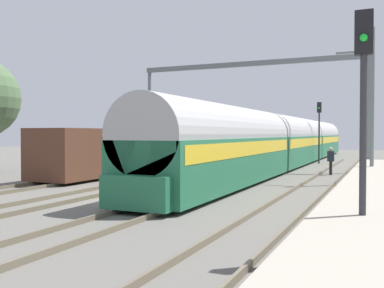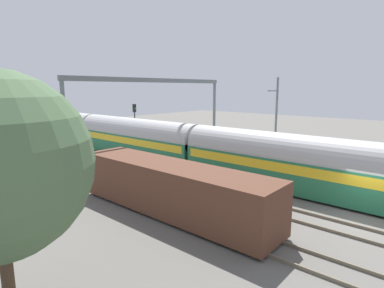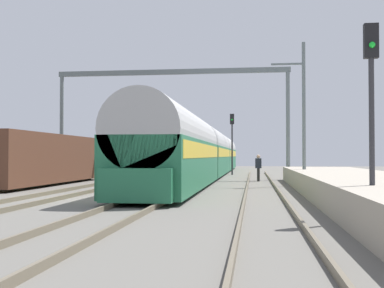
# 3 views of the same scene
# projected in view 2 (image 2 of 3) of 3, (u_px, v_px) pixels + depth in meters

# --- Properties ---
(ground) EXTENTS (120.00, 120.00, 0.00)m
(ground) POSITION_uv_depth(u_px,v_px,m) (364.00, 219.00, 17.07)
(ground) COLOR #625F58
(track_far_west) EXTENTS (1.52, 60.00, 0.16)m
(track_far_west) POSITION_uv_depth(u_px,v_px,m) (326.00, 266.00, 12.42)
(track_far_west) COLOR #685E4C
(track_far_west) RESTS_ON ground
(track_west) EXTENTS (1.52, 60.00, 0.16)m
(track_west) POSITION_uv_depth(u_px,v_px,m) (354.00, 231.00, 15.51)
(track_west) COLOR #685E4C
(track_west) RESTS_ON ground
(track_east) EXTENTS (1.52, 60.00, 0.16)m
(track_east) POSITION_uv_depth(u_px,v_px,m) (373.00, 207.00, 18.60)
(track_east) COLOR #685E4C
(track_east) RESTS_ON ground
(platform) EXTENTS (4.40, 28.00, 0.90)m
(platform) POSITION_uv_depth(u_px,v_px,m) (367.00, 169.00, 25.76)
(platform) COLOR #A39989
(platform) RESTS_ON ground
(passenger_train) EXTENTS (2.93, 49.20, 3.82)m
(passenger_train) POSITION_uv_depth(u_px,v_px,m) (137.00, 138.00, 32.23)
(passenger_train) COLOR #236B47
(passenger_train) RESTS_ON ground
(freight_car) EXTENTS (2.80, 13.00, 2.70)m
(freight_car) POSITION_uv_depth(u_px,v_px,m) (171.00, 188.00, 17.69)
(freight_car) COLOR #563323
(freight_car) RESTS_ON ground
(person_crossing) EXTENTS (0.40, 0.25, 1.73)m
(person_crossing) POSITION_uv_depth(u_px,v_px,m) (223.00, 151.00, 30.31)
(person_crossing) COLOR black
(person_crossing) RESTS_ON ground
(railway_signal_far) EXTENTS (0.36, 0.30, 5.29)m
(railway_signal_far) POSITION_uv_depth(u_px,v_px,m) (135.00, 121.00, 35.08)
(railway_signal_far) COLOR #2D2D33
(railway_signal_far) RESTS_ON ground
(catenary_gantry) EXTENTS (16.85, 0.28, 7.86)m
(catenary_gantry) POSITION_uv_depth(u_px,v_px,m) (156.00, 101.00, 26.57)
(catenary_gantry) COLOR slate
(catenary_gantry) RESTS_ON ground
(catenary_pole_east_mid) EXTENTS (1.90, 0.20, 8.00)m
(catenary_pole_east_mid) POSITION_uv_depth(u_px,v_px,m) (276.00, 120.00, 28.88)
(catenary_pole_east_mid) COLOR slate
(catenary_pole_east_mid) RESTS_ON ground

